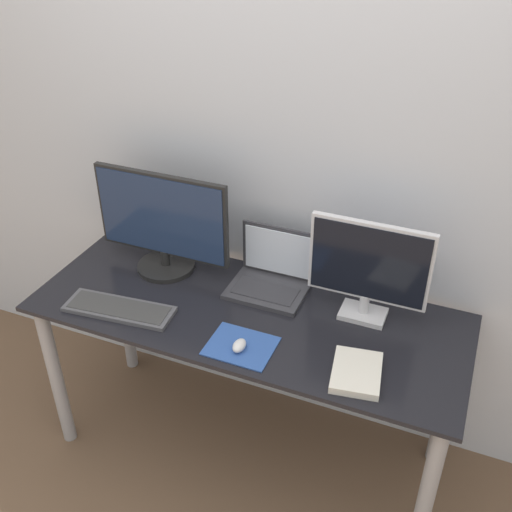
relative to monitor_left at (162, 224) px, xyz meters
name	(u,v)px	position (x,y,z in m)	size (l,w,h in m)	color
ground_plane	(217,505)	(0.43, -0.46, -0.97)	(12.00, 12.00, 0.00)	brown
wall_back	(285,154)	(0.43, 0.24, 0.28)	(7.00, 0.05, 2.50)	silver
desk	(247,339)	(0.43, -0.14, -0.35)	(1.65, 0.64, 0.76)	black
monitor_left	(162,224)	(0.00, 0.00, 0.00)	(0.57, 0.24, 0.43)	black
monitor_right	(369,268)	(0.84, 0.00, 0.00)	(0.44, 0.12, 0.39)	silver
laptop	(271,274)	(0.45, 0.04, -0.15)	(0.30, 0.23, 0.24)	#333338
keyboard	(119,309)	(-0.02, -0.33, -0.20)	(0.43, 0.18, 0.02)	#4C4C51
mousepad	(241,346)	(0.49, -0.34, -0.21)	(0.23, 0.19, 0.00)	#2D519E
mouse	(239,346)	(0.49, -0.36, -0.19)	(0.04, 0.07, 0.03)	silver
book	(356,372)	(0.90, -0.32, -0.20)	(0.19, 0.23, 0.03)	silver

